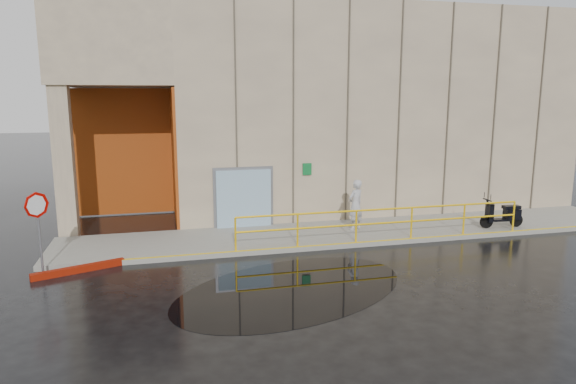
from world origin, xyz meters
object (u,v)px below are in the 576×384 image
person (356,205)px  red_curb (79,269)px  stop_sign (37,214)px  scooter (503,208)px

person → red_curb: 8.90m
stop_sign → red_curb: (0.88, 0.08, -1.58)m
stop_sign → person: bearing=-11.5°
person → red_curb: (-8.64, -1.90, -0.92)m
person → stop_sign: 9.75m
scooter → stop_sign: (-14.59, -0.99, 0.81)m
person → stop_sign: stop_sign is taller
scooter → stop_sign: size_ratio=0.71×
person → stop_sign: (-9.52, -1.97, 0.66)m
scooter → red_curb: (-13.71, -0.92, -0.77)m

